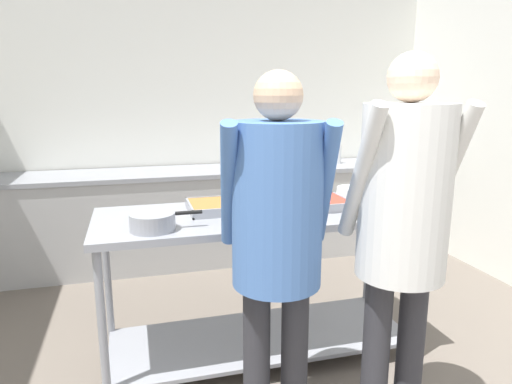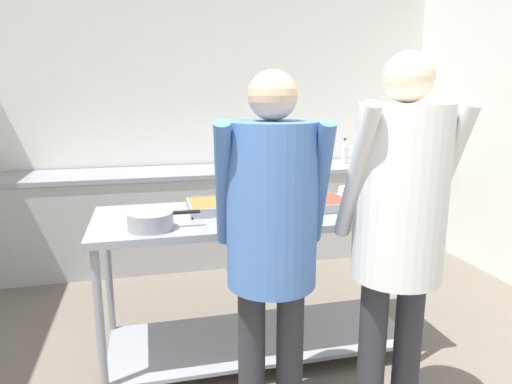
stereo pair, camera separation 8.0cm
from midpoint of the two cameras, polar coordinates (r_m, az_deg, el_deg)
wall_rear at (r=4.73m, az=-6.70°, el=8.60°), size 4.79×0.06×2.65m
back_counter at (r=4.52m, az=-5.72°, el=-2.78°), size 4.63×0.65×0.91m
serving_counter at (r=2.80m, az=-0.29°, el=-8.56°), size 1.92×0.72×0.94m
sauce_pan at (r=2.41m, az=-13.71°, el=-3.54°), size 0.37×0.23×0.09m
serving_tray_vegetables at (r=2.75m, az=-4.11°, el=-1.74°), size 0.50×0.33×0.05m
serving_tray_roast at (r=2.81m, az=6.22°, el=-1.47°), size 0.43×0.33×0.05m
plate_stack at (r=3.11m, az=11.39°, el=-0.10°), size 0.24×0.24×0.07m
guest_serving_left at (r=2.01m, az=1.49°, el=-4.22°), size 0.54×0.41×1.72m
guest_serving_right at (r=2.09m, az=16.85°, el=-2.67°), size 0.50×0.39×1.80m
water_bottle at (r=4.80m, az=9.77°, el=4.97°), size 0.06×0.06×0.26m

